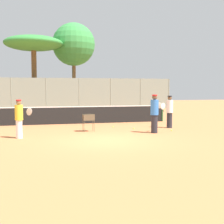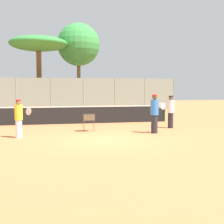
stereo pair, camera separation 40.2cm
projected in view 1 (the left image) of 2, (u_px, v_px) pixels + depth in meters
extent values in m
plane|color=#C67242|center=(106.00, 140.00, 12.93)|extent=(80.00, 80.00, 0.00)
cylinder|color=#26592D|center=(162.00, 113.00, 20.34)|extent=(0.10, 0.10, 1.07)
cube|color=black|center=(82.00, 115.00, 19.04)|extent=(10.54, 0.01, 1.01)
cube|color=white|center=(82.00, 107.00, 19.00)|extent=(10.54, 0.02, 0.06)
cylinder|color=gray|center=(11.00, 94.00, 29.48)|extent=(0.08, 0.08, 3.18)
cylinder|color=gray|center=(46.00, 94.00, 30.28)|extent=(0.08, 0.08, 3.18)
cylinder|color=gray|center=(79.00, 94.00, 31.09)|extent=(0.08, 0.08, 3.18)
cylinder|color=gray|center=(111.00, 94.00, 31.89)|extent=(0.08, 0.08, 3.18)
cylinder|color=gray|center=(141.00, 94.00, 32.69)|extent=(0.08, 0.08, 3.18)
cylinder|color=gray|center=(169.00, 94.00, 33.49)|extent=(0.08, 0.08, 3.18)
cube|color=gray|center=(63.00, 94.00, 30.68)|extent=(22.63, 0.01, 3.18)
cylinder|color=brown|center=(74.00, 83.00, 35.05)|extent=(0.41, 0.41, 5.62)
sphere|color=#388E42|center=(74.00, 44.00, 34.73)|extent=(4.75, 4.75, 4.75)
cylinder|color=brown|center=(34.00, 80.00, 32.32)|extent=(0.53, 0.53, 6.03)
ellipsoid|color=#338438|center=(34.00, 43.00, 32.03)|extent=(6.00, 6.00, 1.50)
cylinder|color=#26262D|center=(154.00, 124.00, 15.01)|extent=(0.31, 0.31, 0.88)
cylinder|color=blue|center=(155.00, 107.00, 14.95)|extent=(0.38, 0.38, 0.73)
sphere|color=brown|center=(155.00, 97.00, 14.91)|extent=(0.24, 0.24, 0.24)
cylinder|color=red|center=(155.00, 95.00, 14.90)|extent=(0.25, 0.25, 0.06)
cylinder|color=black|center=(160.00, 111.00, 15.17)|extent=(0.15, 0.08, 0.27)
ellipsoid|color=silver|center=(163.00, 106.00, 15.26)|extent=(0.38, 0.16, 0.43)
cylinder|color=white|center=(19.00, 129.00, 13.43)|extent=(0.28, 0.28, 0.79)
cylinder|color=yellow|center=(19.00, 112.00, 13.38)|extent=(0.34, 0.34, 0.66)
sphere|color=#8C6647|center=(19.00, 102.00, 13.34)|extent=(0.21, 0.21, 0.21)
cylinder|color=red|center=(19.00, 100.00, 13.34)|extent=(0.22, 0.22, 0.05)
cylinder|color=black|center=(26.00, 117.00, 13.27)|extent=(0.14, 0.11, 0.27)
ellipsoid|color=silver|center=(29.00, 112.00, 13.19)|extent=(0.34, 0.25, 0.43)
cylinder|color=#26262D|center=(169.00, 120.00, 16.98)|extent=(0.29, 0.29, 0.83)
cylinder|color=white|center=(170.00, 106.00, 16.93)|extent=(0.36, 0.36, 0.69)
sphere|color=brown|center=(170.00, 98.00, 16.89)|extent=(0.22, 0.22, 0.22)
cylinder|color=black|center=(170.00, 96.00, 16.89)|extent=(0.24, 0.24, 0.06)
cylinder|color=black|center=(163.00, 109.00, 17.02)|extent=(0.14, 0.09, 0.27)
ellipsoid|color=silver|center=(160.00, 105.00, 17.04)|extent=(0.37, 0.21, 0.43)
cylinder|color=brown|center=(84.00, 126.00, 15.32)|extent=(0.02, 0.02, 0.57)
cylinder|color=brown|center=(94.00, 126.00, 15.44)|extent=(0.02, 0.02, 0.57)
cylinder|color=brown|center=(83.00, 126.00, 15.66)|extent=(0.02, 0.02, 0.57)
cylinder|color=brown|center=(93.00, 125.00, 15.79)|extent=(0.02, 0.02, 0.57)
cube|color=brown|center=(89.00, 120.00, 15.53)|extent=(0.55, 0.40, 0.01)
cube|color=brown|center=(89.00, 118.00, 15.33)|extent=(0.55, 0.01, 0.30)
cube|color=brown|center=(88.00, 117.00, 15.71)|extent=(0.55, 0.01, 0.30)
cube|color=brown|center=(83.00, 117.00, 15.45)|extent=(0.01, 0.40, 0.30)
cube|color=brown|center=(94.00, 117.00, 15.59)|extent=(0.01, 0.40, 0.30)
sphere|color=#D1E54C|center=(90.00, 119.00, 15.39)|extent=(0.07, 0.07, 0.07)
sphere|color=#D1E54C|center=(89.00, 119.00, 15.67)|extent=(0.07, 0.07, 0.07)
sphere|color=#D1E54C|center=(93.00, 118.00, 15.47)|extent=(0.07, 0.07, 0.07)
sphere|color=#D1E54C|center=(92.00, 118.00, 15.69)|extent=(0.07, 0.07, 0.07)
sphere|color=#D1E54C|center=(90.00, 118.00, 15.52)|extent=(0.07, 0.07, 0.07)
sphere|color=#D1E54C|center=(91.00, 119.00, 15.49)|extent=(0.07, 0.07, 0.07)
sphere|color=#D1E54C|center=(84.00, 118.00, 15.51)|extent=(0.07, 0.07, 0.07)
sphere|color=#D1E54C|center=(92.00, 119.00, 15.60)|extent=(0.07, 0.07, 0.07)
sphere|color=#D1E54C|center=(90.00, 118.00, 15.55)|extent=(0.07, 0.07, 0.07)
sphere|color=#D1E54C|center=(92.00, 118.00, 15.43)|extent=(0.07, 0.07, 0.07)
sphere|color=#D1E54C|center=(92.00, 119.00, 15.45)|extent=(0.07, 0.07, 0.07)
sphere|color=#D1E54C|center=(171.00, 130.00, 15.79)|extent=(0.07, 0.07, 0.07)
sphere|color=#D1E54C|center=(134.00, 129.00, 16.47)|extent=(0.07, 0.07, 0.07)
sphere|color=#D1E54C|center=(113.00, 127.00, 17.26)|extent=(0.07, 0.07, 0.07)
cube|color=#B2B7BC|center=(49.00, 104.00, 34.28)|extent=(4.20, 1.70, 0.90)
cube|color=#33383D|center=(47.00, 97.00, 34.17)|extent=(2.20, 1.50, 0.70)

